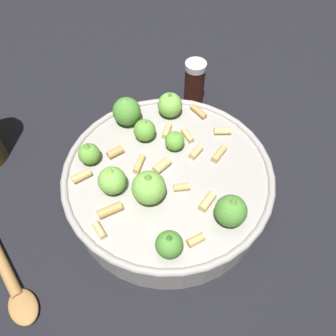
# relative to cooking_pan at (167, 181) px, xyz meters

# --- Properties ---
(ground_plane) EXTENTS (2.40, 2.40, 0.00)m
(ground_plane) POSITION_rel_cooking_pan_xyz_m (0.00, 0.00, -0.04)
(ground_plane) COLOR black
(cooking_pan) EXTENTS (0.31, 0.31, 0.12)m
(cooking_pan) POSITION_rel_cooking_pan_xyz_m (0.00, 0.00, 0.00)
(cooking_pan) COLOR #9E9993
(cooking_pan) RESTS_ON ground
(pepper_shaker) EXTENTS (0.04, 0.04, 0.09)m
(pepper_shaker) POSITION_rel_cooking_pan_xyz_m (-0.09, 0.20, 0.01)
(pepper_shaker) COLOR #33140F
(pepper_shaker) RESTS_ON ground
(wooden_spoon) EXTENTS (0.23, 0.09, 0.02)m
(wooden_spoon) POSITION_rel_cooking_pan_xyz_m (-0.12, -0.23, -0.03)
(wooden_spoon) COLOR #9E703D
(wooden_spoon) RESTS_ON ground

